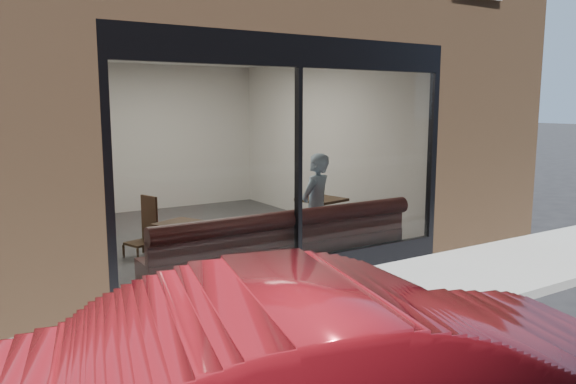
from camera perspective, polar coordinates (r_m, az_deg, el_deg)
ground at (r=6.13m, az=11.94°, el=-13.75°), size 120.00×120.00×0.00m
sidewalk_near at (r=6.82m, az=5.98°, el=-11.15°), size 40.00×2.00×0.01m
kerb_near at (r=6.07m, az=12.30°, el=-13.37°), size 40.00×0.10×0.12m
host_building_pier_right at (r=14.31m, az=0.52°, el=5.97°), size 2.50×12.00×3.20m
host_building_backfill at (r=15.55m, az=-17.47°, el=5.80°), size 5.00×6.00×3.20m
cafe_floor at (r=10.13m, az=-8.19°, el=-4.41°), size 6.00×6.00×0.00m
cafe_ceiling at (r=9.89m, az=-8.61°, el=13.75°), size 6.00×6.00×0.00m
cafe_wall_back at (r=12.67m, az=-13.93°, el=5.32°), size 5.00×0.00×5.00m
cafe_wall_left at (r=9.17m, az=-22.79°, el=3.59°), size 0.00×6.00×6.00m
cafe_wall_right at (r=11.13m, az=3.44°, el=5.10°), size 0.00×6.00×6.00m
storefront_kick at (r=7.58m, az=1.04°, el=-7.87°), size 5.00×0.10×0.30m
storefront_header at (r=7.29m, az=1.11°, el=14.11°), size 5.00×0.10×0.40m
storefront_mullion at (r=7.30m, az=1.07°, el=2.70°), size 0.06×0.10×2.50m
storefront_glass at (r=7.28m, az=1.20°, el=2.68°), size 4.80×0.00×4.80m
banquette at (r=7.89m, az=-0.56°, el=-6.64°), size 4.00×0.55×0.45m
person at (r=8.38m, az=2.86°, el=-1.60°), size 0.70×0.60×1.63m
cafe_table_left at (r=7.71m, az=-10.73°, el=-3.21°), size 0.78×0.78×0.04m
cafe_table_right at (r=9.51m, az=3.43°, el=-0.78°), size 0.79×0.79×0.04m
cafe_chair_left at (r=8.89m, az=-14.78°, el=-5.05°), size 0.46×0.46×0.03m
cafe_chair_right at (r=9.71m, az=-0.00°, el=-3.56°), size 0.62×0.62×0.04m
wall_poster at (r=8.93m, az=-22.18°, el=2.37°), size 0.02×0.62×0.83m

